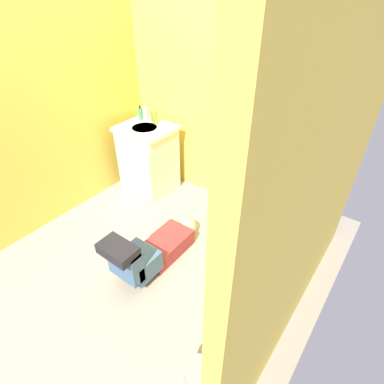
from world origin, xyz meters
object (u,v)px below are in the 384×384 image
at_px(toilet, 288,211).
at_px(faucet, 154,119).
at_px(bottle_clear, 146,114).
at_px(trash_can, 198,378).
at_px(bottle_green, 153,116).
at_px(tissue_box, 296,167).
at_px(paper_towel_roll, 241,236).
at_px(soap_dispenser, 140,114).
at_px(person_plumber, 152,249).
at_px(toilet_paper_roll, 258,308).
at_px(bottle_amber, 155,118).
at_px(vanity_cabinet, 149,159).

bearing_deg(toilet, faucet, 178.76).
relative_size(bottle_clear, trash_can, 0.65).
bearing_deg(bottle_green, tissue_box, 1.52).
relative_size(toilet, paper_towel_roll, 3.17).
distance_m(faucet, bottle_clear, 0.12).
distance_m(toilet, trash_can, 1.64).
bearing_deg(bottle_green, soap_dispenser, -170.23).
relative_size(soap_dispenser, paper_towel_roll, 0.70).
relative_size(person_plumber, tissue_box, 4.84).
distance_m(person_plumber, bottle_clear, 1.59).
bearing_deg(bottle_clear, toilet_paper_roll, -24.53).
height_order(faucet, bottle_clear, bottle_clear).
height_order(person_plumber, toilet_paper_roll, person_plumber).
bearing_deg(bottle_amber, faucet, 164.33).
relative_size(toilet, faucet, 7.50).
relative_size(vanity_cabinet, bottle_green, 6.02).
xyz_separation_m(soap_dispenser, toilet_paper_roll, (2.07, -0.90, -0.84)).
bearing_deg(toilet_paper_roll, paper_towel_roll, 130.24).
height_order(bottle_clear, bottle_amber, bottle_clear).
bearing_deg(toilet, person_plumber, -129.56).
height_order(bottle_clear, bottle_green, bottle_clear).
bearing_deg(faucet, bottle_green, 156.18).
bearing_deg(bottle_clear, vanity_cabinet, -48.59).
bearing_deg(toilet_paper_roll, bottle_clear, 155.47).
relative_size(vanity_cabinet, bottle_clear, 5.01).
distance_m(vanity_cabinet, faucet, 0.47).
xyz_separation_m(bottle_amber, paper_towel_roll, (1.37, -0.35, -0.77)).
bearing_deg(trash_can, bottle_amber, 137.32).
bearing_deg(toilet_paper_roll, bottle_amber, 153.66).
height_order(toilet, bottle_amber, bottle_amber).
height_order(bottle_amber, toilet_paper_roll, bottle_amber).
bearing_deg(bottle_green, faucet, -23.82).
height_order(bottle_clear, paper_towel_roll, bottle_clear).
bearing_deg(tissue_box, paper_towel_roll, -121.88).
relative_size(trash_can, toilet_paper_roll, 2.29).
bearing_deg(bottle_amber, trash_can, -42.68).
bearing_deg(bottle_clear, tissue_box, 2.24).
height_order(faucet, paper_towel_roll, faucet).
xyz_separation_m(person_plumber, bottle_green, (-0.89, 1.05, 0.71)).
xyz_separation_m(trash_can, paper_towel_roll, (-0.42, 1.30, -0.01)).
bearing_deg(toilet_paper_roll, faucet, 153.82).
xyz_separation_m(faucet, toilet_paper_roll, (1.88, -0.92, -0.82)).
xyz_separation_m(vanity_cabinet, paper_towel_roll, (1.40, -0.21, -0.30)).
bearing_deg(trash_can, bottle_green, 137.83).
relative_size(person_plumber, bottle_green, 7.82).
xyz_separation_m(toilet, trash_can, (0.12, -1.62, -0.24)).
distance_m(vanity_cabinet, soap_dispenser, 0.52).
distance_m(toilet, vanity_cabinet, 1.70).
bearing_deg(bottle_green, bottle_clear, -164.91).
xyz_separation_m(tissue_box, trash_can, (0.17, -1.71, -0.67)).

